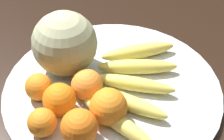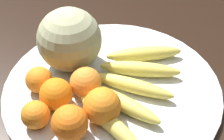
{
  "view_description": "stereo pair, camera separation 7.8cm",
  "coord_description": "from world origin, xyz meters",
  "px_view_note": "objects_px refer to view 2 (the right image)",
  "views": [
    {
      "loc": [
        -0.55,
        0.2,
        1.33
      ],
      "look_at": [
        0.0,
        0.03,
        0.8
      ],
      "focal_mm": 60.0,
      "sensor_mm": 36.0,
      "label": 1
    },
    {
      "loc": [
        -0.57,
        0.12,
        1.33
      ],
      "look_at": [
        0.0,
        0.03,
        0.8
      ],
      "focal_mm": 60.0,
      "sensor_mm": 36.0,
      "label": 2
    }
  ],
  "objects_px": {
    "melon": "(69,40)",
    "orange_front_right": "(35,115)",
    "produce_tag": "(74,100)",
    "banana_bunch": "(131,84)",
    "orange_top_small": "(86,82)",
    "kitchen_table": "(125,120)",
    "orange_front_left": "(56,94)",
    "fruit_bowl": "(112,89)",
    "orange_mid_center": "(39,80)",
    "orange_back_left": "(102,106)",
    "orange_back_right": "(70,123)"
  },
  "relations": [
    {
      "from": "orange_front_right",
      "to": "orange_back_left",
      "type": "height_order",
      "value": "orange_back_left"
    },
    {
      "from": "melon",
      "to": "orange_front_right",
      "type": "distance_m",
      "value": 0.19
    },
    {
      "from": "kitchen_table",
      "to": "orange_mid_center",
      "type": "relative_size",
      "value": 20.93
    },
    {
      "from": "banana_bunch",
      "to": "orange_back_left",
      "type": "height_order",
      "value": "orange_back_left"
    },
    {
      "from": "orange_front_left",
      "to": "orange_mid_center",
      "type": "bearing_deg",
      "value": 32.94
    },
    {
      "from": "orange_mid_center",
      "to": "kitchen_table",
      "type": "bearing_deg",
      "value": -95.58
    },
    {
      "from": "orange_mid_center",
      "to": "banana_bunch",
      "type": "bearing_deg",
      "value": -99.05
    },
    {
      "from": "orange_front_left",
      "to": "produce_tag",
      "type": "height_order",
      "value": "orange_front_left"
    },
    {
      "from": "fruit_bowl",
      "to": "orange_back_right",
      "type": "distance_m",
      "value": 0.16
    },
    {
      "from": "kitchen_table",
      "to": "fruit_bowl",
      "type": "distance_m",
      "value": 0.11
    },
    {
      "from": "orange_mid_center",
      "to": "produce_tag",
      "type": "relative_size",
      "value": 0.66
    },
    {
      "from": "kitchen_table",
      "to": "orange_front_left",
      "type": "height_order",
      "value": "orange_front_left"
    },
    {
      "from": "orange_front_left",
      "to": "orange_front_right",
      "type": "xyz_separation_m",
      "value": [
        -0.04,
        0.04,
        -0.01
      ]
    },
    {
      "from": "orange_front_left",
      "to": "orange_mid_center",
      "type": "height_order",
      "value": "orange_front_left"
    },
    {
      "from": "banana_bunch",
      "to": "orange_front_right",
      "type": "xyz_separation_m",
      "value": [
        -0.07,
        0.2,
        0.01
      ]
    },
    {
      "from": "orange_back_left",
      "to": "orange_mid_center",
      "type": "bearing_deg",
      "value": 49.99
    },
    {
      "from": "melon",
      "to": "orange_top_small",
      "type": "distance_m",
      "value": 0.11
    },
    {
      "from": "melon",
      "to": "banana_bunch",
      "type": "xyz_separation_m",
      "value": [
        -0.1,
        -0.12,
        -0.05
      ]
    },
    {
      "from": "produce_tag",
      "to": "banana_bunch",
      "type": "bearing_deg",
      "value": -44.56
    },
    {
      "from": "banana_bunch",
      "to": "orange_top_small",
      "type": "height_order",
      "value": "orange_top_small"
    },
    {
      "from": "fruit_bowl",
      "to": "orange_front_left",
      "type": "height_order",
      "value": "orange_front_left"
    },
    {
      "from": "orange_back_left",
      "to": "orange_front_left",
      "type": "bearing_deg",
      "value": 60.55
    },
    {
      "from": "orange_front_left",
      "to": "orange_back_left",
      "type": "bearing_deg",
      "value": -119.45
    },
    {
      "from": "orange_back_right",
      "to": "produce_tag",
      "type": "relative_size",
      "value": 0.8
    },
    {
      "from": "banana_bunch",
      "to": "orange_front_left",
      "type": "bearing_deg",
      "value": -141.92
    },
    {
      "from": "kitchen_table",
      "to": "orange_front_left",
      "type": "relative_size",
      "value": 17.87
    },
    {
      "from": "banana_bunch",
      "to": "orange_mid_center",
      "type": "bearing_deg",
      "value": -158.9
    },
    {
      "from": "orange_front_right",
      "to": "produce_tag",
      "type": "height_order",
      "value": "orange_front_right"
    },
    {
      "from": "kitchen_table",
      "to": "orange_top_small",
      "type": "height_order",
      "value": "orange_top_small"
    },
    {
      "from": "orange_mid_center",
      "to": "orange_back_left",
      "type": "relative_size",
      "value": 0.78
    },
    {
      "from": "kitchen_table",
      "to": "fruit_bowl",
      "type": "xyz_separation_m",
      "value": [
        0.0,
        0.03,
        0.11
      ]
    },
    {
      "from": "kitchen_table",
      "to": "fruit_bowl",
      "type": "relative_size",
      "value": 2.55
    },
    {
      "from": "produce_tag",
      "to": "kitchen_table",
      "type": "bearing_deg",
      "value": -38.35
    },
    {
      "from": "fruit_bowl",
      "to": "orange_top_small",
      "type": "distance_m",
      "value": 0.07
    },
    {
      "from": "orange_back_left",
      "to": "fruit_bowl",
      "type": "bearing_deg",
      "value": -20.85
    },
    {
      "from": "fruit_bowl",
      "to": "produce_tag",
      "type": "distance_m",
      "value": 0.09
    },
    {
      "from": "fruit_bowl",
      "to": "orange_back_left",
      "type": "xyz_separation_m",
      "value": [
        -0.09,
        0.03,
        0.04
      ]
    },
    {
      "from": "fruit_bowl",
      "to": "banana_bunch",
      "type": "relative_size",
      "value": 1.61
    },
    {
      "from": "banana_bunch",
      "to": "produce_tag",
      "type": "bearing_deg",
      "value": -144.26
    },
    {
      "from": "banana_bunch",
      "to": "kitchen_table",
      "type": "bearing_deg",
      "value": 146.97
    },
    {
      "from": "orange_back_right",
      "to": "orange_front_right",
      "type": "bearing_deg",
      "value": 60.08
    },
    {
      "from": "melon",
      "to": "orange_front_right",
      "type": "height_order",
      "value": "melon"
    },
    {
      "from": "melon",
      "to": "orange_front_right",
      "type": "bearing_deg",
      "value": 154.5
    },
    {
      "from": "banana_bunch",
      "to": "orange_top_small",
      "type": "xyz_separation_m",
      "value": [
        0.0,
        0.1,
        0.02
      ]
    },
    {
      "from": "melon",
      "to": "banana_bunch",
      "type": "bearing_deg",
      "value": -131.02
    },
    {
      "from": "banana_bunch",
      "to": "orange_back_right",
      "type": "xyz_separation_m",
      "value": [
        -0.1,
        0.14,
        0.02
      ]
    },
    {
      "from": "fruit_bowl",
      "to": "orange_back_right",
      "type": "height_order",
      "value": "orange_back_right"
    },
    {
      "from": "orange_top_small",
      "to": "melon",
      "type": "bearing_deg",
      "value": 13.34
    },
    {
      "from": "fruit_bowl",
      "to": "orange_back_left",
      "type": "relative_size",
      "value": 6.38
    },
    {
      "from": "kitchen_table",
      "to": "orange_mid_center",
      "type": "xyz_separation_m",
      "value": [
        0.02,
        0.19,
        0.14
      ]
    }
  ]
}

